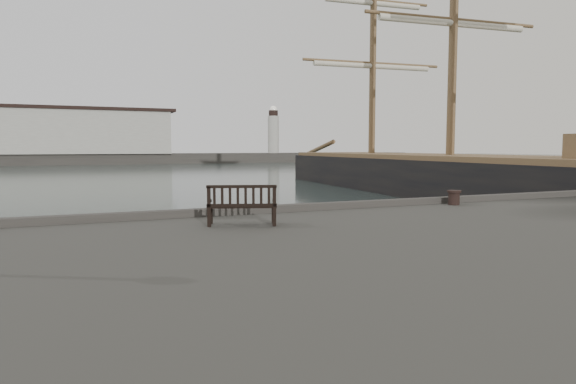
# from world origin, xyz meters

# --- Properties ---
(ground) EXTENTS (400.00, 400.00, 0.00)m
(ground) POSITION_xyz_m (0.00, 0.00, 0.00)
(ground) COLOR black
(ground) RESTS_ON ground
(breakwater) EXTENTS (140.00, 9.50, 12.20)m
(breakwater) POSITION_xyz_m (-4.56, 92.00, 4.30)
(breakwater) COLOR #383530
(breakwater) RESTS_ON ground
(bench) EXTENTS (1.55, 0.97, 0.84)m
(bench) POSITION_xyz_m (-0.55, -1.92, 1.83)
(bench) COLOR black
(bench) RESTS_ON quay
(bollard_right) EXTENTS (0.44, 0.44, 0.42)m
(bollard_right) POSITION_xyz_m (6.30, -0.67, 1.77)
(bollard_right) COLOR black
(bollard_right) RESTS_ON quay
(tall_ship_main) EXTENTS (11.79, 40.94, 30.28)m
(tall_ship_main) POSITION_xyz_m (19.81, 15.05, 0.77)
(tall_ship_main) COLOR black
(tall_ship_main) RESTS_ON ground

